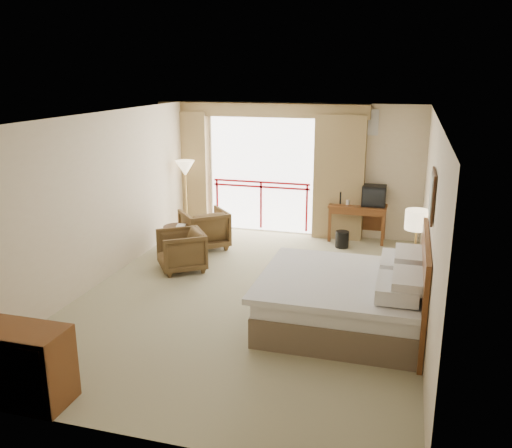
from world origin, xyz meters
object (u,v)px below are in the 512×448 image
(floor_lamp, at_px, (185,171))
(dresser, at_px, (12,363))
(tv, at_px, (374,196))
(armchair_near, at_px, (182,270))
(table_lamp, at_px, (417,221))
(desk, at_px, (358,212))
(bed, at_px, (346,299))
(nightstand, at_px, (413,272))
(side_table, at_px, (177,235))
(wastebasket, at_px, (342,239))
(armchair_far, at_px, (205,248))

(floor_lamp, height_order, dresser, floor_lamp)
(tv, xyz_separation_m, armchair_near, (-3.03, -2.53, -0.94))
(table_lamp, xyz_separation_m, desk, (-1.10, 2.42, -0.55))
(bed, height_order, nightstand, bed)
(dresser, bearing_deg, table_lamp, 46.16)
(side_table, bearing_deg, wastebasket, 22.91)
(desk, bearing_deg, nightstand, -62.96)
(nightstand, relative_size, side_table, 1.16)
(side_table, bearing_deg, bed, -31.86)
(nightstand, xyz_separation_m, armchair_near, (-3.82, -0.12, -0.31))
(tv, bearing_deg, bed, -90.29)
(table_lamp, bearing_deg, tv, 108.64)
(bed, relative_size, floor_lamp, 1.38)
(dresser, bearing_deg, side_table, 92.91)
(nightstand, bearing_deg, tv, 109.79)
(table_lamp, height_order, tv, table_lamp)
(armchair_far, height_order, floor_lamp, floor_lamp)
(nightstand, xyz_separation_m, side_table, (-4.24, 0.64, 0.06))
(nightstand, xyz_separation_m, tv, (-0.80, 2.41, 0.63))
(side_table, bearing_deg, table_lamp, -7.95)
(armchair_near, height_order, side_table, side_table)
(bed, relative_size, armchair_far, 2.57)
(wastebasket, xyz_separation_m, armchair_near, (-2.50, -1.99, -0.16))
(armchair_near, distance_m, floor_lamp, 2.57)
(armchair_far, distance_m, armchair_near, 1.25)
(table_lamp, relative_size, dresser, 0.53)
(wastebasket, height_order, armchair_far, armchair_far)
(bed, xyz_separation_m, armchair_far, (-3.02, 2.58, -0.38))
(wastebasket, bearing_deg, armchair_near, -141.45)
(tv, bearing_deg, table_lamp, -70.72)
(table_lamp, distance_m, side_table, 4.35)
(bed, relative_size, tv, 4.67)
(desk, distance_m, side_table, 3.64)
(nightstand, height_order, tv, tv)
(tv, bearing_deg, side_table, -152.17)
(floor_lamp, bearing_deg, table_lamp, -22.43)
(armchair_far, xyz_separation_m, side_table, (-0.36, -0.48, 0.37))
(side_table, distance_m, dresser, 4.78)
(table_lamp, bearing_deg, bed, -119.66)
(side_table, distance_m, floor_lamp, 1.66)
(armchair_far, xyz_separation_m, armchair_near, (0.06, -1.25, 0.00))
(side_table, xyz_separation_m, floor_lamp, (-0.35, 1.30, 0.96))
(desk, relative_size, armchair_far, 1.37)
(table_lamp, bearing_deg, armchair_near, -177.46)
(table_lamp, relative_size, armchair_near, 0.85)
(dresser, bearing_deg, desk, 66.15)
(desk, xyz_separation_m, armchair_near, (-2.73, -2.59, -0.58))
(bed, height_order, wastebasket, bed)
(floor_lamp, bearing_deg, dresser, -84.17)
(desk, relative_size, wastebasket, 3.51)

